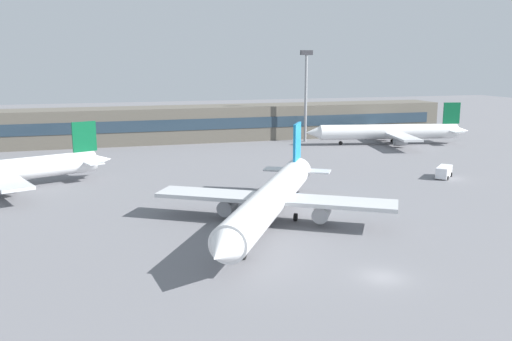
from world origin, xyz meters
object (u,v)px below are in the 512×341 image
Objects in this scene: airplane_near at (271,199)px; service_van_white at (444,172)px; airplane_far at (388,132)px; floodlight_tower_west at (306,89)px.

service_van_white is at bearing 25.80° from airplane_near.
airplane_far reaches higher than service_van_white.
service_van_white is at bearing -105.11° from airplane_far.
airplane_far is (49.27, 57.47, -0.25)m from airplane_near.
airplane_far is 1.79× the size of floodlight_tower_west.
service_van_white is 0.22× the size of floodlight_tower_west.
airplane_near is 1.74× the size of floodlight_tower_west.
floodlight_tower_west reaches higher than airplane_far.
airplane_far is 23.47m from floodlight_tower_west.
airplane_far is at bearing 74.89° from service_van_white.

